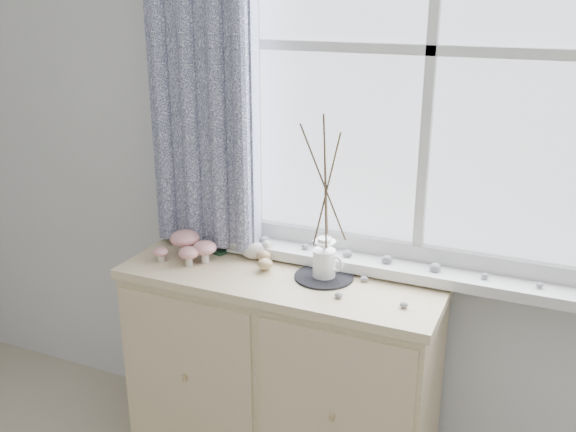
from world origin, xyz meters
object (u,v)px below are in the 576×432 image
object	(u,v)px
sideboard	(281,374)
toadstool_cluster	(189,245)
botanical_book	(198,217)
twig_pitcher	(326,183)

from	to	relation	value
sideboard	toadstool_cluster	distance (m)	0.62
sideboard	botanical_book	size ratio (longest dim) A/B	3.36
sideboard	twig_pitcher	distance (m)	0.80
sideboard	toadstool_cluster	xyz separation A→B (m)	(-0.38, -0.02, 0.49)
sideboard	botanical_book	distance (m)	0.70
sideboard	twig_pitcher	bearing A→B (deg)	13.55
sideboard	botanical_book	xyz separation A→B (m)	(-0.42, 0.12, 0.55)
toadstool_cluster	sideboard	bearing A→B (deg)	2.72
sideboard	botanical_book	bearing A→B (deg)	164.22
botanical_book	toadstool_cluster	bearing A→B (deg)	-56.71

